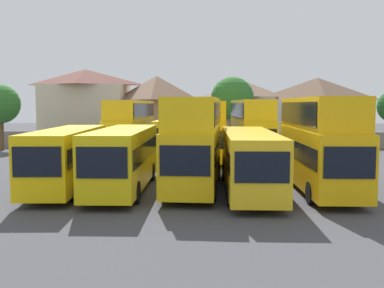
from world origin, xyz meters
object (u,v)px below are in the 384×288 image
(bus_9, at_px, (251,126))
(bus_7, at_px, (175,137))
(house_terrace_right, at_px, (243,111))
(tree_right_of_lot, at_px, (1,104))
(bus_4, at_px, (249,158))
(bus_5, at_px, (319,139))
(tree_behind_wall, at_px, (232,99))
(bus_1, at_px, (68,155))
(bus_2, at_px, (124,156))
(house_terrace_far_right, at_px, (317,110))
(house_terrace_left, at_px, (86,105))
(bus_3, at_px, (195,138))
(bus_6, at_px, (131,126))
(house_terrace_centre, at_px, (157,108))
(bus_8, at_px, (206,127))

(bus_9, bearing_deg, bus_7, -96.62)
(bus_7, relative_size, house_terrace_right, 1.35)
(house_terrace_right, bearing_deg, tree_right_of_lot, -157.40)
(bus_4, height_order, bus_5, bus_5)
(bus_4, bearing_deg, tree_behind_wall, 179.00)
(bus_1, height_order, bus_2, bus_2)
(bus_2, xyz_separation_m, tree_behind_wall, (7.30, 26.80, 3.44))
(bus_7, bearing_deg, bus_9, 87.71)
(bus_1, xyz_separation_m, house_terrace_right, (12.16, 31.72, 1.95))
(house_terrace_right, xyz_separation_m, house_terrace_far_right, (9.06, -0.00, 0.21))
(bus_2, height_order, bus_7, bus_7)
(tree_right_of_lot, bearing_deg, bus_4, -42.15)
(house_terrace_left, bearing_deg, bus_3, -64.82)
(bus_6, xyz_separation_m, house_terrace_centre, (0.27, 17.25, 1.37))
(bus_1, xyz_separation_m, tree_right_of_lot, (-13.58, 21.00, 2.82))
(bus_8, relative_size, house_terrace_left, 1.14)
(bus_2, xyz_separation_m, bus_4, (6.89, -0.13, -0.07))
(bus_6, height_order, bus_9, bus_9)
(bus_7, xyz_separation_m, tree_right_of_lot, (-18.51, 6.88, 2.78))
(house_terrace_centre, bearing_deg, bus_4, -74.60)
(house_terrace_right, xyz_separation_m, tree_behind_wall, (-1.64, -5.21, 1.51))
(bus_4, xyz_separation_m, bus_8, (-2.49, 14.38, 0.93))
(bus_8, relative_size, house_terrace_right, 1.59)
(bus_1, relative_size, bus_2, 1.00)
(house_terrace_left, relative_size, tree_right_of_lot, 1.58)
(house_terrace_right, height_order, tree_right_of_lot, house_terrace_right)
(house_terrace_left, distance_m, house_terrace_centre, 9.03)
(bus_2, relative_size, bus_7, 1.05)
(house_terrace_right, height_order, house_terrace_far_right, house_terrace_far_right)
(bus_4, relative_size, house_terrace_right, 1.53)
(tree_behind_wall, bearing_deg, bus_5, -82.71)
(bus_9, bearing_deg, house_terrace_far_right, 148.67)
(bus_2, relative_size, house_terrace_centre, 1.30)
(bus_4, bearing_deg, bus_5, 95.28)
(house_terrace_right, bearing_deg, tree_behind_wall, -107.42)
(house_terrace_far_right, height_order, tree_right_of_lot, house_terrace_far_right)
(house_terrace_right, height_order, tree_behind_wall, tree_behind_wall)
(house_terrace_left, height_order, tree_right_of_lot, house_terrace_left)
(tree_behind_wall, bearing_deg, house_terrace_centre, 152.05)
(bus_8, bearing_deg, bus_1, -31.66)
(bus_5, distance_m, bus_6, 19.14)
(bus_4, distance_m, bus_6, 17.15)
(bus_1, distance_m, tree_right_of_lot, 25.17)
(bus_7, height_order, tree_right_of_lot, tree_right_of_lot)
(bus_2, distance_m, bus_3, 4.04)
(bus_3, distance_m, bus_7, 14.05)
(house_terrace_left, distance_m, tree_behind_wall, 18.93)
(bus_6, bearing_deg, bus_7, 91.91)
(bus_8, bearing_deg, house_terrace_right, 162.68)
(bus_1, height_order, house_terrace_right, house_terrace_right)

